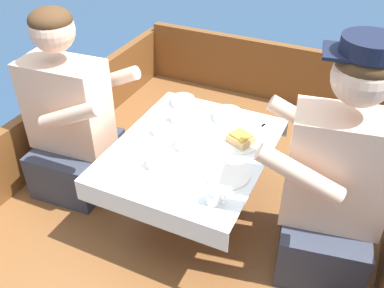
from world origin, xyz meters
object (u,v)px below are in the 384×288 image
(person_starboard, at_px, (334,184))
(coffee_cup_starboard, at_px, (214,196))
(sandwich, at_px, (241,138))
(tin_can, at_px, (177,116))
(person_port, at_px, (71,122))
(coffee_cup_center, at_px, (160,129))
(coffee_cup_port, at_px, (155,161))

(person_starboard, height_order, coffee_cup_starboard, person_starboard)
(sandwich, relative_size, tin_can, 2.02)
(person_port, height_order, coffee_cup_center, person_port)
(person_port, xyz_separation_m, coffee_cup_port, (0.56, -0.13, 0.02))
(person_port, relative_size, coffee_cup_center, 9.87)
(coffee_cup_center, bearing_deg, coffee_cup_starboard, -38.35)
(coffee_cup_port, distance_m, coffee_cup_starboard, 0.34)
(coffee_cup_center, bearing_deg, sandwich, 12.58)
(person_starboard, bearing_deg, tin_can, -24.32)
(person_port, bearing_deg, tin_can, 22.32)
(person_port, xyz_separation_m, coffee_cup_center, (0.46, 0.10, 0.02))
(tin_can, bearing_deg, sandwich, -8.48)
(sandwich, bearing_deg, tin_can, 171.52)
(tin_can, bearing_deg, coffee_cup_port, -77.66)
(person_port, relative_size, person_starboard, 0.93)
(person_starboard, distance_m, tin_can, 0.85)
(coffee_cup_port, height_order, coffee_cup_starboard, coffee_cup_starboard)
(coffee_cup_starboard, bearing_deg, person_port, 165.29)
(person_port, relative_size, coffee_cup_starboard, 11.11)
(coffee_cup_starboard, height_order, tin_can, coffee_cup_starboard)
(coffee_cup_center, bearing_deg, person_port, -167.49)
(person_starboard, xyz_separation_m, sandwich, (-0.45, 0.16, -0.01))
(coffee_cup_port, height_order, coffee_cup_center, coffee_cup_port)
(sandwich, height_order, tin_can, sandwich)
(person_port, height_order, coffee_cup_starboard, person_port)
(sandwich, distance_m, coffee_cup_port, 0.43)
(sandwich, bearing_deg, person_port, -167.46)
(coffee_cup_port, bearing_deg, coffee_cup_starboard, -17.57)
(sandwich, xyz_separation_m, tin_can, (-0.36, 0.05, -0.00))
(person_starboard, height_order, tin_can, person_starboard)
(person_port, distance_m, person_starboard, 1.30)
(coffee_cup_port, xyz_separation_m, coffee_cup_center, (-0.10, 0.23, -0.00))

